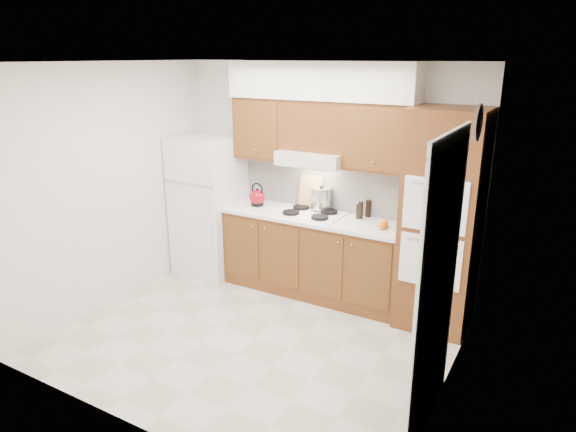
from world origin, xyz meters
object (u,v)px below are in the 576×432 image
(oven_cabinet, at_px, (442,222))
(stock_pot, at_px, (321,199))
(fridge, at_px, (209,206))
(kettle, at_px, (257,198))

(oven_cabinet, xyz_separation_m, stock_pot, (-1.42, 0.21, -0.01))
(fridge, bearing_deg, kettle, 5.41)
(oven_cabinet, bearing_deg, fridge, -179.30)
(stock_pot, bearing_deg, fridge, -170.13)
(kettle, bearing_deg, stock_pot, -8.19)
(fridge, height_order, oven_cabinet, oven_cabinet)
(oven_cabinet, bearing_deg, kettle, 179.23)
(fridge, xyz_separation_m, stock_pot, (1.43, 0.25, 0.23))
(oven_cabinet, relative_size, kettle, 11.98)
(kettle, bearing_deg, oven_cabinet, -22.73)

